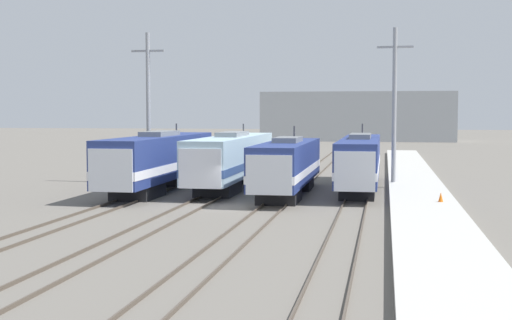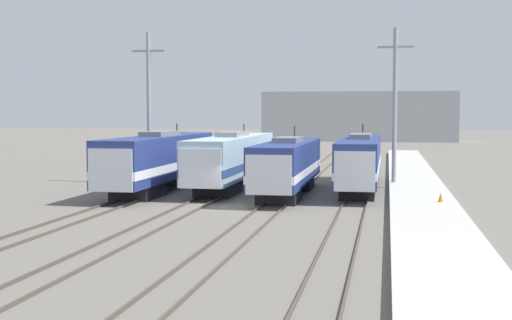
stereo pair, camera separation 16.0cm
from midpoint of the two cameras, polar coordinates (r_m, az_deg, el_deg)
The scene contains 14 objects.
ground_plane at distance 43.47m, azimuth -1.99°, elevation -3.81°, with size 400.00×400.00×0.00m, color #666059.
rail_pair_far_left at distance 45.55m, azimuth -11.00°, elevation -3.44°, with size 1.50×120.00×0.15m.
rail_pair_center_left at distance 44.03m, azimuth -5.08°, elevation -3.63°, with size 1.51×120.00×0.15m.
rail_pair_center_right at distance 43.01m, azimuth 1.19°, elevation -3.79°, with size 1.51×120.00×0.15m.
rail_pair_far_right at distance 42.52m, azimuth 7.68°, elevation -3.92°, with size 1.50×120.00×0.15m.
locomotive_far_left at distance 52.74m, azimuth -7.92°, elevation -0.03°, with size 3.11×19.48×4.89m.
locomotive_center_left at distance 54.22m, azimuth -2.09°, elevation 0.05°, with size 3.07×19.67×4.84m.
locomotive_center_right at distance 49.10m, azimuth 2.37°, elevation -0.47°, with size 3.02×16.44×4.77m.
locomotive_far_right at distance 53.23m, azimuth 8.24°, elevation -0.10°, with size 2.77×20.07×4.86m.
catenary_tower_left at distance 58.44m, azimuth -8.69°, elevation 4.32°, with size 2.73×0.34×12.18m.
catenary_tower_right at distance 55.28m, azimuth 10.92°, elevation 4.32°, with size 2.73×0.34×12.18m.
platform at distance 42.53m, azimuth 13.26°, elevation -3.79°, with size 4.00×120.00×0.44m.
traffic_cone at distance 44.00m, azimuth 14.46°, elevation -2.88°, with size 0.30×0.30×0.58m.
depot_building at distance 147.42m, azimuth 8.11°, elevation 3.47°, with size 38.26×14.27×9.84m.
Camera 1 is at (9.07, -42.11, 5.80)m, focal length 50.00 mm.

